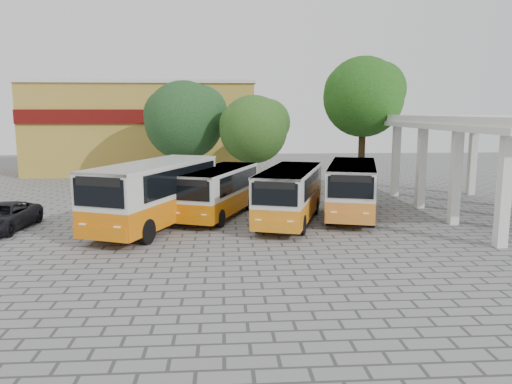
{
  "coord_description": "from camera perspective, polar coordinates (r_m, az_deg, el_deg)",
  "views": [
    {
      "loc": [
        -3.74,
        -22.09,
        5.62
      ],
      "look_at": [
        -2.03,
        3.35,
        1.5
      ],
      "focal_mm": 35.0,
      "sensor_mm": 36.0,
      "label": 1
    }
  ],
  "objects": [
    {
      "name": "tree_left",
      "position": [
        37.93,
        -8.11,
        8.39
      ],
      "size": [
        6.19,
        5.9,
        7.91
      ],
      "color": "black",
      "rests_on": "ground"
    },
    {
      "name": "bus_centre_left",
      "position": [
        26.8,
        -4.32,
        0.34
      ],
      "size": [
        4.62,
        7.76,
        2.62
      ],
      "rotation": [
        0.0,
        0.0,
        -0.36
      ],
      "color": "#BE6200",
      "rests_on": "ground"
    },
    {
      "name": "tree_middle",
      "position": [
        35.22,
        -0.19,
        7.43
      ],
      "size": [
        5.02,
        4.78,
        6.78
      ],
      "color": "#382810",
      "rests_on": "ground"
    },
    {
      "name": "terminal_shelter",
      "position": [
        29.73,
        24.97,
        6.97
      ],
      "size": [
        6.8,
        15.8,
        5.4
      ],
      "color": "silver",
      "rests_on": "ground"
    },
    {
      "name": "bus_far_right",
      "position": [
        27.48,
        10.94,
        0.7
      ],
      "size": [
        4.46,
        8.37,
        2.85
      ],
      "rotation": [
        0.0,
        0.0,
        -0.28
      ],
      "color": "orange",
      "rests_on": "ground"
    },
    {
      "name": "parked_car",
      "position": [
        26.69,
        -26.98,
        -2.57
      ],
      "size": [
        2.51,
        4.81,
        1.3
      ],
      "primitive_type": "imported",
      "rotation": [
        0.0,
        0.0,
        -0.08
      ],
      "color": "black",
      "rests_on": "ground"
    },
    {
      "name": "shophouse_block",
      "position": [
        48.64,
        -12.53,
        7.24
      ],
      "size": [
        20.4,
        10.4,
        8.3
      ],
      "color": "#AA8A31",
      "rests_on": "ground"
    },
    {
      "name": "ground",
      "position": [
        23.1,
        5.61,
        -4.95
      ],
      "size": [
        90.0,
        90.0,
        0.0
      ],
      "primitive_type": "plane",
      "color": "gray",
      "rests_on": "ground"
    },
    {
      "name": "tree_right",
      "position": [
        36.44,
        12.28,
        10.85
      ],
      "size": [
        5.91,
        5.63,
        9.45
      ],
      "color": "#362612",
      "rests_on": "ground"
    },
    {
      "name": "bus_centre_right",
      "position": [
        25.35,
        3.88,
        0.03
      ],
      "size": [
        4.53,
        8.13,
        2.76
      ],
      "rotation": [
        0.0,
        0.0,
        -0.31
      ],
      "color": "orange",
      "rests_on": "ground"
    },
    {
      "name": "bus_far_left",
      "position": [
        24.65,
        -11.49,
        0.18
      ],
      "size": [
        5.84,
        9.47,
        3.19
      ],
      "rotation": [
        0.0,
        0.0,
        -0.39
      ],
      "color": "#D56705",
      "rests_on": "ground"
    }
  ]
}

